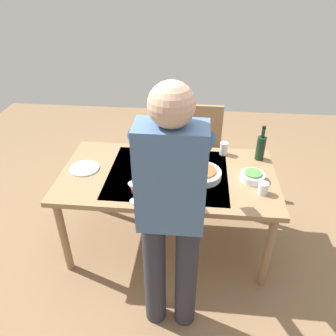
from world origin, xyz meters
The scene contains 12 objects.
ground_plane centered at (0.00, 0.00, 0.00)m, with size 6.00×6.00×0.00m, color #846647.
dining_table centered at (0.00, 0.00, 0.65)m, with size 1.66×0.89×0.72m.
chair_near centered at (-0.26, -0.83, 0.53)m, with size 0.40×0.40×0.91m.
person_server centered at (-0.09, 0.71, 0.96)m, with size 0.42×0.61×1.69m.
wine_bottle centered at (-0.73, -0.29, 0.83)m, with size 0.07×0.07×0.30m.
wine_glass_left centered at (0.20, 0.37, 0.83)m, with size 0.07×0.07×0.15m.
water_cup_near_left centered at (-0.44, -0.34, 0.78)m, with size 0.07×0.07×0.11m, color silver.
water_cup_near_right centered at (-0.69, 0.19, 0.77)m, with size 0.07×0.07×0.09m, color silver.
serving_bowl_pasta centered at (-0.26, 0.03, 0.76)m, with size 0.30×0.30×0.07m.
side_bowl_salad centered at (-0.64, 0.03, 0.76)m, with size 0.18×0.18×0.07m.
dinner_plate_near centered at (0.66, 0.00, 0.73)m, with size 0.23×0.23×0.01m, color silver.
dinner_plate_far centered at (0.04, 0.13, 0.73)m, with size 0.23×0.23×0.01m, color silver.
Camera 1 is at (-0.20, 2.09, 2.13)m, focal length 34.91 mm.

